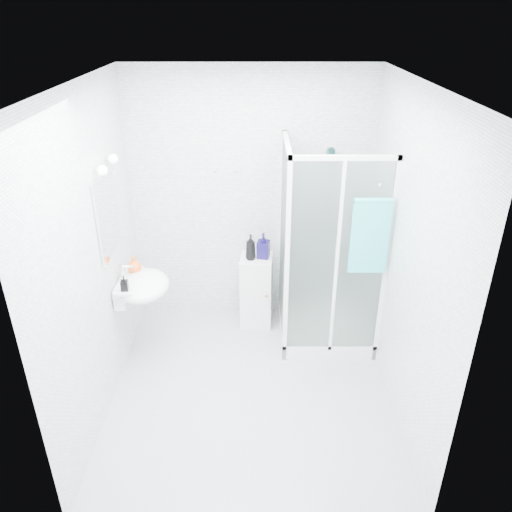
{
  "coord_description": "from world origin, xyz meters",
  "views": [
    {
      "loc": [
        0.05,
        -3.42,
        3.06
      ],
      "look_at": [
        0.05,
        0.35,
        1.15
      ],
      "focal_mm": 35.0,
      "sensor_mm": 36.0,
      "label": 1
    }
  ],
  "objects_px": {
    "shower_enclosure": "(319,300)",
    "shampoo_bottle_b": "(263,245)",
    "hand_towel": "(370,234)",
    "soap_dispenser_black": "(124,283)",
    "shampoo_bottle_a": "(251,247)",
    "wall_basin": "(141,286)",
    "soap_dispenser_orange": "(134,265)",
    "storage_cabinet": "(256,291)"
  },
  "relations": [
    {
      "from": "shower_enclosure",
      "to": "shampoo_bottle_b",
      "type": "height_order",
      "value": "shower_enclosure"
    },
    {
      "from": "hand_towel",
      "to": "soap_dispenser_black",
      "type": "distance_m",
      "value": 2.12
    },
    {
      "from": "hand_towel",
      "to": "shampoo_bottle_a",
      "type": "bearing_deg",
      "value": 146.74
    },
    {
      "from": "wall_basin",
      "to": "hand_towel",
      "type": "height_order",
      "value": "hand_towel"
    },
    {
      "from": "shampoo_bottle_b",
      "to": "soap_dispenser_orange",
      "type": "bearing_deg",
      "value": -157.82
    },
    {
      "from": "shampoo_bottle_b",
      "to": "soap_dispenser_black",
      "type": "height_order",
      "value": "shampoo_bottle_b"
    },
    {
      "from": "storage_cabinet",
      "to": "shampoo_bottle_a",
      "type": "bearing_deg",
      "value": -150.14
    },
    {
      "from": "hand_towel",
      "to": "soap_dispenser_orange",
      "type": "relative_size",
      "value": 4.11
    },
    {
      "from": "wall_basin",
      "to": "soap_dispenser_orange",
      "type": "relative_size",
      "value": 3.4
    },
    {
      "from": "storage_cabinet",
      "to": "soap_dispenser_black",
      "type": "distance_m",
      "value": 1.48
    },
    {
      "from": "shampoo_bottle_a",
      "to": "shampoo_bottle_b",
      "type": "height_order",
      "value": "shampoo_bottle_a"
    },
    {
      "from": "shampoo_bottle_a",
      "to": "shampoo_bottle_b",
      "type": "xyz_separation_m",
      "value": [
        0.13,
        0.04,
        -0.0
      ]
    },
    {
      "from": "shampoo_bottle_b",
      "to": "soap_dispenser_black",
      "type": "relative_size",
      "value": 1.93
    },
    {
      "from": "shower_enclosure",
      "to": "soap_dispenser_orange",
      "type": "bearing_deg",
      "value": -173.9
    },
    {
      "from": "shower_enclosure",
      "to": "wall_basin",
      "type": "relative_size",
      "value": 3.57
    },
    {
      "from": "shampoo_bottle_b",
      "to": "soap_dispenser_black",
      "type": "xyz_separation_m",
      "value": [
        -1.2,
        -0.8,
        0.02
      ]
    },
    {
      "from": "wall_basin",
      "to": "soap_dispenser_orange",
      "type": "distance_m",
      "value": 0.21
    },
    {
      "from": "hand_towel",
      "to": "wall_basin",
      "type": "bearing_deg",
      "value": 177.55
    },
    {
      "from": "shower_enclosure",
      "to": "storage_cabinet",
      "type": "height_order",
      "value": "shower_enclosure"
    },
    {
      "from": "soap_dispenser_orange",
      "to": "soap_dispenser_black",
      "type": "xyz_separation_m",
      "value": [
        -0.02,
        -0.31,
        -0.01
      ]
    },
    {
      "from": "storage_cabinet",
      "to": "soap_dispenser_orange",
      "type": "height_order",
      "value": "soap_dispenser_orange"
    },
    {
      "from": "soap_dispenser_orange",
      "to": "shampoo_bottle_b",
      "type": "bearing_deg",
      "value": 22.18
    },
    {
      "from": "shower_enclosure",
      "to": "soap_dispenser_orange",
      "type": "height_order",
      "value": "shower_enclosure"
    },
    {
      "from": "hand_towel",
      "to": "storage_cabinet",
      "type": "bearing_deg",
      "value": 144.06
    },
    {
      "from": "storage_cabinet",
      "to": "soap_dispenser_orange",
      "type": "relative_size",
      "value": 4.71
    },
    {
      "from": "wall_basin",
      "to": "shampoo_bottle_b",
      "type": "distance_m",
      "value": 1.27
    },
    {
      "from": "wall_basin",
      "to": "shampoo_bottle_a",
      "type": "height_order",
      "value": "shampoo_bottle_a"
    },
    {
      "from": "shampoo_bottle_a",
      "to": "storage_cabinet",
      "type": "bearing_deg",
      "value": 25.13
    },
    {
      "from": "shampoo_bottle_a",
      "to": "soap_dispenser_black",
      "type": "bearing_deg",
      "value": -144.79
    },
    {
      "from": "storage_cabinet",
      "to": "shampoo_bottle_a",
      "type": "height_order",
      "value": "shampoo_bottle_a"
    },
    {
      "from": "shampoo_bottle_a",
      "to": "hand_towel",
      "type": "bearing_deg",
      "value": -33.26
    },
    {
      "from": "wall_basin",
      "to": "hand_towel",
      "type": "relative_size",
      "value": 0.83
    },
    {
      "from": "hand_towel",
      "to": "shampoo_bottle_a",
      "type": "xyz_separation_m",
      "value": [
        -1.01,
        0.66,
        -0.44
      ]
    },
    {
      "from": "soap_dispenser_orange",
      "to": "shower_enclosure",
      "type": "bearing_deg",
      "value": 6.1
    },
    {
      "from": "hand_towel",
      "to": "shampoo_bottle_b",
      "type": "relative_size",
      "value": 2.57
    },
    {
      "from": "hand_towel",
      "to": "shampoo_bottle_b",
      "type": "bearing_deg",
      "value": 141.48
    },
    {
      "from": "storage_cabinet",
      "to": "shampoo_bottle_b",
      "type": "xyz_separation_m",
      "value": [
        0.07,
        0.01,
        0.52
      ]
    },
    {
      "from": "storage_cabinet",
      "to": "soap_dispenser_black",
      "type": "height_order",
      "value": "soap_dispenser_black"
    },
    {
      "from": "shower_enclosure",
      "to": "shampoo_bottle_a",
      "type": "distance_m",
      "value": 0.85
    },
    {
      "from": "wall_basin",
      "to": "hand_towel",
      "type": "xyz_separation_m",
      "value": [
        1.99,
        -0.09,
        0.55
      ]
    },
    {
      "from": "wall_basin",
      "to": "shampoo_bottle_b",
      "type": "xyz_separation_m",
      "value": [
        1.11,
        0.61,
        0.11
      ]
    },
    {
      "from": "soap_dispenser_orange",
      "to": "soap_dispenser_black",
      "type": "distance_m",
      "value": 0.31
    }
  ]
}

